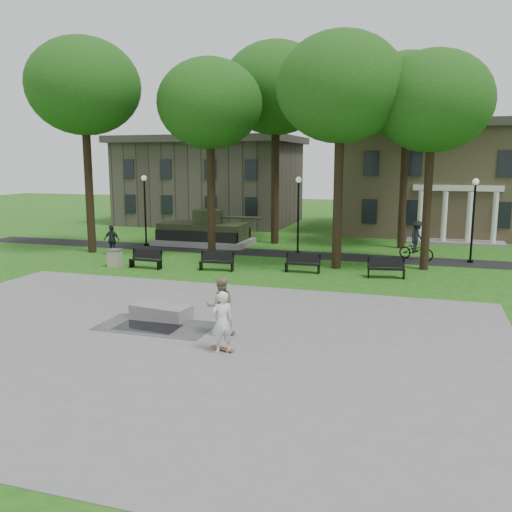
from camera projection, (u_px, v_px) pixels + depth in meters
The scene contains 27 objects.
ground at pixel (218, 302), 22.15m from camera, with size 120.00×120.00×0.00m, color #165113.
plaza at pixel (161, 339), 17.45m from camera, with size 22.00×16.00×0.02m, color gray.
footpath at pixel (289, 254), 33.43m from camera, with size 44.00×2.60×0.01m, color black.
building_right at pixel (454, 178), 42.89m from camera, with size 17.00×12.00×8.60m.
building_left at pixel (211, 184), 49.67m from camera, with size 15.00×10.00×7.20m, color #4C443D.
tree_0 at pixel (84, 87), 32.40m from camera, with size 6.80×6.80×12.97m.
tree_1 at pixel (210, 104), 31.79m from camera, with size 6.20×6.20×11.63m.
tree_2 at pixel (341, 88), 27.49m from camera, with size 6.60×6.60×12.16m.
tree_3 at pixel (433, 102), 27.23m from camera, with size 6.00×6.00×11.19m.
tree_4 at pixel (276, 89), 35.97m from camera, with size 7.20×7.20×13.50m.
tree_5 at pixel (408, 97), 34.07m from camera, with size 6.40×6.40×12.44m.
lamp_left at pixel (145, 205), 36.17m from camera, with size 0.36×0.36×4.73m.
lamp_mid at pixel (298, 209), 33.08m from camera, with size 0.36×0.36×4.73m.
lamp_right at pixel (474, 213), 30.14m from camera, with size 0.36×0.36×4.73m.
tank_monument at pixel (204, 232), 37.06m from camera, with size 7.45×3.40×2.40m.
puddle at pixel (148, 327), 18.70m from camera, with size 2.20×1.20×0.00m, color black.
concrete_block at pixel (161, 311), 19.87m from camera, with size 2.20×1.00×0.45m, color gray.
skateboard at pixel (222, 349), 16.41m from camera, with size 0.78×0.20×0.07m, color brown.
skateboarder at pixel (222, 322), 16.12m from camera, with size 0.69×0.45×1.88m, color white.
friend_watching at pixel (221, 306), 17.76m from camera, with size 0.95×0.74×1.95m, color #978261.
pedestrian_walker at pixel (112, 240), 32.95m from camera, with size 1.08×0.45×1.85m, color #20232A.
cyclist at pixel (417, 244), 31.38m from camera, with size 2.22×1.53×2.29m.
park_bench_0 at pixel (146, 258), 29.00m from camera, with size 1.82×0.60×1.00m.
park_bench_1 at pixel (217, 261), 28.39m from camera, with size 1.84×0.70×1.00m.
park_bench_2 at pixel (303, 262), 27.88m from camera, with size 1.80×0.54×1.00m.
park_bench_3 at pixel (386, 267), 26.60m from camera, with size 1.85×0.81×1.00m.
trash_bin at pixel (115, 258), 29.37m from camera, with size 0.68×0.68×0.96m.
Camera 1 is at (7.91, -20.04, 5.70)m, focal length 38.00 mm.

